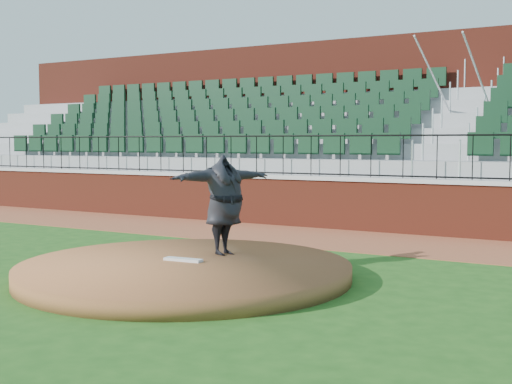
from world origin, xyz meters
TOP-DOWN VIEW (x-y plane):
  - ground at (0.00, 0.00)m, footprint 90.00×90.00m
  - warning_track at (0.00, 5.40)m, footprint 34.00×3.20m
  - field_wall at (0.00, 7.00)m, footprint 34.00×0.35m
  - wall_cap at (0.00, 7.00)m, footprint 34.00×0.45m
  - wall_railing at (0.00, 7.00)m, footprint 34.00×0.05m
  - seating_stands at (0.00, 9.72)m, footprint 34.00×5.10m
  - concourse_wall at (0.00, 12.52)m, footprint 34.00×0.50m
  - pitchers_mound at (-0.53, 0.18)m, footprint 5.22×5.22m
  - pitching_rubber at (-0.64, 0.29)m, footprint 0.66×0.21m
  - pitcher at (-0.40, 1.14)m, footprint 1.18×2.14m

SIDE VIEW (x-z plane):
  - ground at x=0.00m, z-range 0.00..0.00m
  - warning_track at x=0.00m, z-range 0.00..0.01m
  - pitchers_mound at x=-0.53m, z-range 0.00..0.25m
  - pitching_rubber at x=-0.64m, z-range 0.25..0.29m
  - field_wall at x=0.00m, z-range 0.00..1.20m
  - pitcher at x=-0.40m, z-range 0.25..1.93m
  - wall_cap at x=0.00m, z-range 1.20..1.30m
  - wall_railing at x=0.00m, z-range 1.30..2.30m
  - seating_stands at x=0.00m, z-range 0.00..4.60m
  - concourse_wall at x=0.00m, z-range 0.00..5.50m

